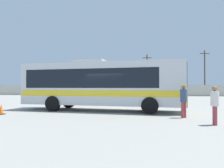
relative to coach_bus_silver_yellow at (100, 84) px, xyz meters
The scene contains 12 objects.
ground_plane 9.90m from the coach_bus_silver_yellow, 86.15° to the left, with size 300.00×300.00×0.00m, color gray.
perimeter_wall 25.69m from the coach_bus_silver_yellow, 88.54° to the left, with size 80.00×0.30×2.00m, color #B2AD9E.
coach_bus_silver_yellow is the anchor object (origin of this frame).
attendant_by_bus_door 5.99m from the coach_bus_silver_yellow, 27.74° to the right, with size 0.50×0.50×1.79m.
passenger_waiting_on_apron 7.91m from the coach_bus_silver_yellow, 37.70° to the right, with size 0.36×0.36×1.70m.
parked_car_leftmost_black 22.43m from the coach_bus_silver_yellow, 109.41° to the left, with size 4.69×2.18×1.41m.
parked_car_second_black 21.94m from the coach_bus_silver_yellow, 94.14° to the left, with size 4.45×2.00×1.45m.
utility_pole_near 32.63m from the coach_bus_silver_yellow, 63.97° to the left, with size 1.80×0.35×8.73m.
utility_pole_far 28.88m from the coach_bus_silver_yellow, 83.55° to the left, with size 1.80×0.24×8.07m.
roadside_tree_left 31.25m from the coach_bus_silver_yellow, 112.93° to the left, with size 4.30×4.30×5.68m.
roadside_tree_midleft 28.42m from the coach_bus_silver_yellow, 96.08° to the left, with size 3.33×3.33×5.24m.
traffic_cone_on_apron 6.39m from the coach_bus_silver_yellow, 150.33° to the right, with size 0.36×0.36×0.64m.
Camera 1 is at (2.68, -14.47, 1.66)m, focal length 34.52 mm.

